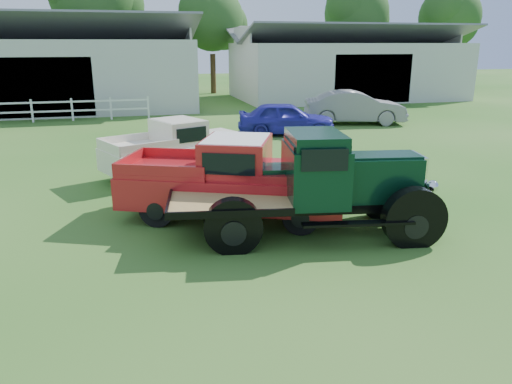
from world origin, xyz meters
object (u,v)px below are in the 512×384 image
object	(u,v)px
vintage_flatbed	(309,184)
misc_car_blue	(286,118)
misc_car_grey	(355,107)
red_pickup	(232,178)
white_pickup	(177,148)

from	to	relation	value
vintage_flatbed	misc_car_blue	world-z (taller)	vintage_flatbed
misc_car_grey	vintage_flatbed	bearing A→B (deg)	166.60
vintage_flatbed	misc_car_grey	size ratio (longest dim) A/B	1.11
misc_car_blue	misc_car_grey	bearing A→B (deg)	-51.30
vintage_flatbed	misc_car_blue	distance (m)	12.31
vintage_flatbed	red_pickup	size ratio (longest dim) A/B	1.06
misc_car_grey	white_pickup	bearing A→B (deg)	144.83
red_pickup	misc_car_grey	distance (m)	15.51
vintage_flatbed	misc_car_grey	world-z (taller)	vintage_flatbed
vintage_flatbed	red_pickup	world-z (taller)	vintage_flatbed
white_pickup	misc_car_grey	bearing A→B (deg)	15.58
misc_car_grey	red_pickup	bearing A→B (deg)	159.53
red_pickup	misc_car_blue	world-z (taller)	red_pickup
vintage_flatbed	misc_car_grey	distance (m)	15.99
red_pickup	white_pickup	bearing A→B (deg)	124.35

